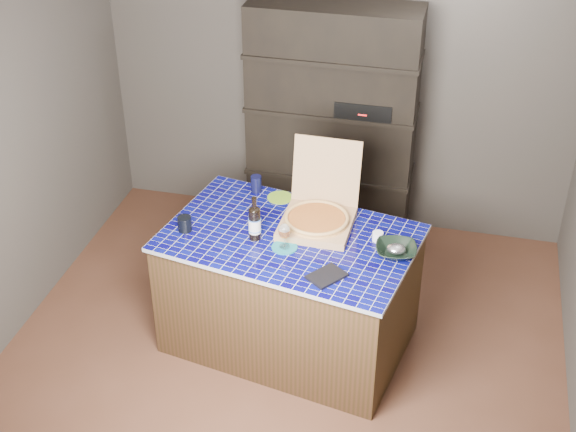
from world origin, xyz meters
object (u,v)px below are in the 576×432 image
(kitchen_island, at_px, (290,290))
(dvd_case, at_px, (327,276))
(mead_bottle, at_px, (255,223))
(bowl, at_px, (396,250))
(pizza_box, at_px, (318,216))
(wine_glass, at_px, (284,232))

(kitchen_island, bearing_deg, dvd_case, -39.05)
(mead_bottle, height_order, dvd_case, mead_bottle)
(dvd_case, height_order, bowl, bowl)
(mead_bottle, bearing_deg, pizza_box, 34.61)
(pizza_box, xyz_separation_m, dvd_case, (0.16, -0.51, -0.06))
(pizza_box, distance_m, dvd_case, 0.53)
(kitchen_island, height_order, dvd_case, dvd_case)
(pizza_box, distance_m, mead_bottle, 0.41)
(mead_bottle, height_order, bowl, mead_bottle)
(pizza_box, relative_size, dvd_case, 2.57)
(bowl, bearing_deg, wine_glass, -172.37)
(pizza_box, relative_size, mead_bottle, 1.84)
(kitchen_island, xyz_separation_m, wine_glass, (-0.00, -0.12, 0.52))
(kitchen_island, distance_m, wine_glass, 0.53)
(kitchen_island, height_order, bowl, bowl)
(mead_bottle, bearing_deg, wine_glass, -15.72)
(pizza_box, bearing_deg, kitchen_island, -129.63)
(mead_bottle, height_order, wine_glass, mead_bottle)
(mead_bottle, distance_m, dvd_case, 0.57)
(pizza_box, distance_m, wine_glass, 0.32)
(dvd_case, relative_size, bowl, 0.86)
(mead_bottle, distance_m, bowl, 0.84)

